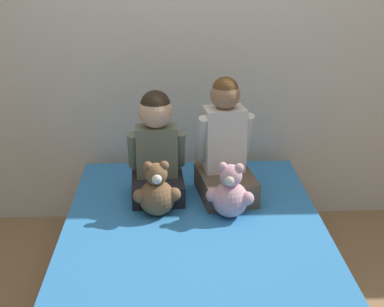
% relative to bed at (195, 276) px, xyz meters
% --- Properties ---
extents(wall_behind_bed, '(8.00, 0.06, 2.50)m').
position_rel_bed_xyz_m(wall_behind_bed, '(0.00, 1.07, 1.04)').
color(wall_behind_bed, silver).
rests_on(wall_behind_bed, ground_plane).
extents(bed, '(1.33, 1.94, 0.42)m').
position_rel_bed_xyz_m(bed, '(0.00, 0.00, 0.00)').
color(bed, '#997F60').
rests_on(bed, ground_plane).
extents(child_on_left, '(0.32, 0.33, 0.60)m').
position_rel_bed_xyz_m(child_on_left, '(-0.19, 0.49, 0.49)').
color(child_on_left, black).
rests_on(child_on_left, bed).
extents(child_on_right, '(0.34, 0.42, 0.67)m').
position_rel_bed_xyz_m(child_on_right, '(0.19, 0.49, 0.48)').
color(child_on_right, brown).
rests_on(child_on_right, bed).
extents(teddy_bear_held_by_left_child, '(0.25, 0.19, 0.30)m').
position_rel_bed_xyz_m(teddy_bear_held_by_left_child, '(-0.19, 0.26, 0.34)').
color(teddy_bear_held_by_left_child, brown).
rests_on(teddy_bear_held_by_left_child, bed).
extents(teddy_bear_held_by_right_child, '(0.24, 0.19, 0.30)m').
position_rel_bed_xyz_m(teddy_bear_held_by_right_child, '(0.19, 0.22, 0.34)').
color(teddy_bear_held_by_right_child, '#DBA3B2').
rests_on(teddy_bear_held_by_right_child, bed).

